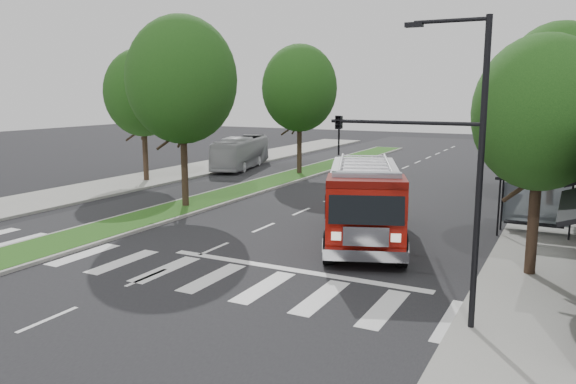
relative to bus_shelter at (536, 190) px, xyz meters
The scene contains 15 objects.
ground 14.00m from the bus_shelter, 143.97° to the right, with size 140.00×140.00×0.00m, color black.
sidewalk_right 3.00m from the bus_shelter, 54.94° to the left, with size 5.00×80.00×0.15m, color gray.
sidewalk_left 25.84m from the bus_shelter, behind, with size 5.00×80.00×0.15m, color gray.
median 19.92m from the bus_shelter, 150.20° to the left, with size 3.00×50.00×0.15m.
bus_shelter is the anchor object (origin of this frame).
tree_right_near 7.06m from the bus_shelter, 87.21° to the right, with size 4.40×4.40×8.05m.
tree_right_mid 7.36m from the bus_shelter, 87.07° to the left, with size 5.60×5.60×9.72m.
tree_right_far 16.30m from the bus_shelter, 88.92° to the left, with size 5.00×5.00×8.73m.
tree_median_near 17.98m from the bus_shelter, behind, with size 5.80×5.80×10.16m.
tree_median_far 21.36m from the bus_shelter, 145.43° to the left, with size 5.60×5.60×9.72m.
tree_left_mid 25.82m from the bus_shelter, behind, with size 5.20×5.20×9.16m.
streetlight_right_near 12.05m from the bus_shelter, 97.76° to the right, with size 4.08×0.22×8.00m.
streetlight_right_far 12.13m from the bus_shelter, 94.11° to the left, with size 2.11×0.20×8.00m.
fire_engine 7.54m from the bus_shelter, 148.42° to the right, with size 6.08×10.10×3.37m.
city_bus 26.68m from the bus_shelter, 150.43° to the left, with size 2.18×9.30×2.59m, color #A9A9AE.
Camera 1 is at (12.57, -17.95, 6.17)m, focal length 35.00 mm.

